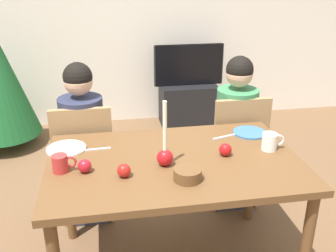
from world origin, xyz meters
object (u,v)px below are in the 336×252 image
at_px(chair_right, 236,144).
at_px(mug_left, 61,163).
at_px(mug_right, 270,142).
at_px(apple_near_candle, 85,166).
at_px(plate_right, 250,132).
at_px(plate_left, 66,149).
at_px(tv_stand, 188,104).
at_px(apple_by_right_mug, 124,171).
at_px(bowl_walnuts, 188,174).
at_px(tv, 189,65).
at_px(person_right_child, 235,136).
at_px(person_left_child, 84,147).
at_px(dining_table, 174,173).
at_px(candle_centerpiece, 165,153).
at_px(apple_by_left_plate, 225,150).

height_order(chair_right, mug_left, chair_right).
distance_m(mug_right, apple_near_candle, 1.06).
bearing_deg(plate_right, plate_left, -177.94).
height_order(tv_stand, plate_right, plate_right).
distance_m(plate_left, apple_by_right_mug, 0.49).
bearing_deg(bowl_walnuts, tv, 77.14).
bearing_deg(person_right_child, apple_by_right_mug, -138.15).
height_order(person_left_child, apple_near_candle, person_left_child).
distance_m(plate_right, apple_by_right_mug, 0.93).
distance_m(dining_table, mug_left, 0.62).
bearing_deg(apple_near_candle, tv_stand, 65.23).
bearing_deg(dining_table, apple_near_candle, -173.05).
bearing_deg(candle_centerpiece, tv, 74.26).
distance_m(candle_centerpiece, mug_left, 0.55).
height_order(candle_centerpiece, plate_right, candle_centerpiece).
bearing_deg(tv_stand, mug_left, -117.43).
height_order(candle_centerpiece, mug_left, candle_centerpiece).
bearing_deg(person_right_child, plate_right, -96.24).
relative_size(person_right_child, apple_by_left_plate, 16.02).
bearing_deg(dining_table, tv, 75.31).
bearing_deg(person_left_child, tv_stand, 55.82).
height_order(dining_table, mug_left, mug_left).
distance_m(plate_left, plate_right, 1.15).
height_order(apple_by_left_plate, apple_by_right_mug, apple_by_left_plate).
bearing_deg(dining_table, person_left_child, 129.32).
distance_m(chair_right, plate_left, 1.27).
height_order(tv, mug_right, tv).
xyz_separation_m(dining_table, tv_stand, (0.60, 2.30, -0.43)).
distance_m(person_right_child, apple_by_right_mug, 1.19).
bearing_deg(plate_left, candle_centerpiece, -27.99).
bearing_deg(tv_stand, chair_right, -90.58).
bearing_deg(person_left_child, apple_near_candle, -86.83).
distance_m(candle_centerpiece, apple_near_candle, 0.43).
relative_size(mug_left, mug_right, 0.94).
bearing_deg(plate_right, apple_near_candle, -162.15).
bearing_deg(candle_centerpiece, dining_table, 42.05).
distance_m(apple_by_left_plate, apple_by_right_mug, 0.60).
bearing_deg(person_right_child, tv, 89.41).
bearing_deg(apple_by_left_plate, mug_right, 6.01).
xyz_separation_m(tv_stand, bowl_walnuts, (-0.58, -2.53, 0.54)).
distance_m(person_left_child, mug_right, 1.28).
height_order(tv_stand, apple_by_right_mug, apple_by_right_mug).
distance_m(plate_left, apple_by_left_plate, 0.93).
height_order(plate_left, apple_by_left_plate, apple_by_left_plate).
bearing_deg(bowl_walnuts, mug_right, 25.09).
bearing_deg(mug_right, apple_by_left_plate, -173.99).
bearing_deg(plate_left, chair_right, 17.58).
height_order(dining_table, apple_near_candle, apple_near_candle).
bearing_deg(apple_by_right_mug, mug_right, 11.23).
height_order(person_left_child, tv_stand, person_left_child).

